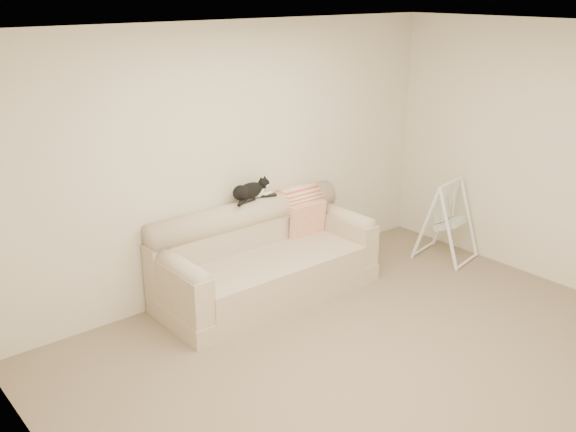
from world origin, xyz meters
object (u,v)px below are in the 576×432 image
object	(u,v)px
remote_a	(247,200)
remote_b	(268,195)
sofa	(263,260)
tuxedo_cat	(250,191)
baby_swing	(447,219)

from	to	relation	value
remote_a	remote_b	distance (m)	0.26
sofa	tuxedo_cat	size ratio (longest dim) A/B	4.35
sofa	remote_b	size ratio (longest dim) A/B	12.46
remote_a	baby_swing	world-z (taller)	remote_a
sofa	remote_b	bearing A→B (deg)	42.51
tuxedo_cat	remote_b	bearing A→B (deg)	-2.12
baby_swing	tuxedo_cat	bearing A→B (deg)	158.45
remote_b	baby_swing	size ratio (longest dim) A/B	0.20
remote_a	tuxedo_cat	distance (m)	0.10
sofa	baby_swing	bearing A→B (deg)	-15.35
remote_b	baby_swing	bearing A→B (deg)	-23.55
remote_b	tuxedo_cat	size ratio (longest dim) A/B	0.35
remote_b	tuxedo_cat	world-z (taller)	tuxedo_cat
remote_b	baby_swing	distance (m)	2.09
sofa	remote_b	world-z (taller)	remote_b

